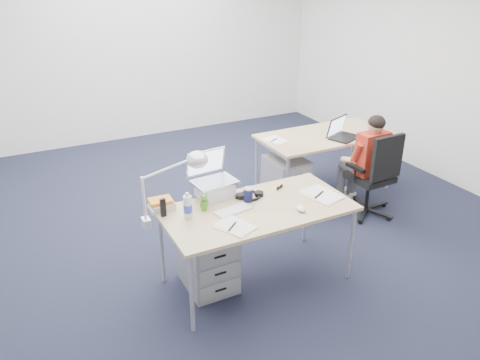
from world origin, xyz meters
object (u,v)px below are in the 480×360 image
headphones (250,195)px  wireless_keyboard (233,210)px  office_chair (370,191)px  silver_laptop (214,176)px  desk_near (258,212)px  can_koozie (248,194)px  drawer_pedestal_far (286,181)px  water_bottle (188,206)px  computer_mouse (301,209)px  seated_person (363,161)px  bear_figurine (204,202)px  cordless_phone (163,208)px  sunglasses (280,188)px  desk_far (326,138)px  far_cup (336,129)px  drawer_pedestal_near (208,258)px  desk_lamp (165,189)px  dark_laptop (346,128)px  book_stack (161,204)px

headphones → wireless_keyboard: bearing=-134.0°
office_chair → silver_laptop: 2.07m
desk_near → can_koozie: bearing=95.7°
drawer_pedestal_far → water_bottle: 2.03m
wireless_keyboard → computer_mouse: (0.51, -0.25, 0.01)m
seated_person → silver_laptop: size_ratio=2.91×
bear_figurine → cordless_phone: size_ratio=0.91×
sunglasses → headphones: bearing=159.3°
desk_far → far_cup: bearing=3.1°
drawer_pedestal_near → seated_person: bearing=14.2°
seated_person → desk_lamp: (-2.47, -0.55, 0.44)m
desk_far → headphones: headphones is taller
drawer_pedestal_far → far_cup: size_ratio=6.28×
drawer_pedestal_near → wireless_keyboard: bearing=-23.6°
desk_lamp → dark_laptop: 2.66m
desk_far → book_stack: 2.52m
computer_mouse → cordless_phone: size_ratio=0.70×
headphones → book_stack: (-0.76, 0.14, 0.02)m
silver_laptop → book_stack: size_ratio=1.96×
sunglasses → dark_laptop: dark_laptop is taller
silver_laptop → wireless_keyboard: size_ratio=1.27×
desk_near → book_stack: size_ratio=7.99×
cordless_phone → wireless_keyboard: bearing=-28.0°
headphones → far_cup: (1.74, 1.06, 0.02)m
sunglasses → silver_laptop: bearing=143.4°
desk_far → office_chair: size_ratio=1.63×
drawer_pedestal_near → dark_laptop: bearing=23.0°
office_chair → water_bottle: office_chair is taller
desk_near → office_chair: office_chair is taller
desk_far → silver_laptop: bearing=-154.1°
office_chair → water_bottle: (-2.31, -0.41, 0.56)m
office_chair → drawer_pedestal_near: 2.17m
headphones → dark_laptop: size_ratio=0.72×
computer_mouse → water_bottle: bearing=171.1°
computer_mouse → water_bottle: 0.93m
drawer_pedestal_near → wireless_keyboard: size_ratio=1.78×
sunglasses → can_koozie: bearing=168.3°
wireless_keyboard → bear_figurine: (-0.20, 0.13, 0.06)m
desk_far → water_bottle: (-2.21, -1.16, 0.16)m
desk_far → computer_mouse: bearing=-132.4°
far_cup → silver_laptop: bearing=-155.6°
seated_person → book_stack: seated_person is taller
desk_far → book_stack: bearing=-158.8°
sunglasses → far_cup: bearing=11.2°
dark_laptop → far_cup: 0.24m
computer_mouse → desk_lamp: size_ratio=0.19×
can_koozie → cordless_phone: (-0.74, 0.07, 0.02)m
headphones → water_bottle: water_bottle is taller
desk_far → book_stack: size_ratio=7.99×
seated_person → far_cup: (0.06, 0.59, 0.20)m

